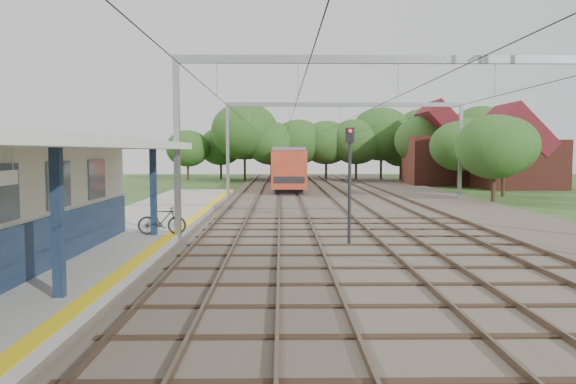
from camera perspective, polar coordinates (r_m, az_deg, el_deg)
name	(u,v)px	position (r m, az deg, el deg)	size (l,w,h in m)	color
ballast_bed	(361,204)	(36.44, 7.38, -1.26)	(18.00, 90.00, 0.10)	#473D33
platform	(103,244)	(21.16, -18.28, -5.01)	(5.00, 52.00, 0.35)	gray
yellow_stripe	(166,239)	(20.57, -12.28, -4.65)	(0.45, 52.00, 0.01)	yellow
rail_tracks	(322,203)	(36.16, 3.46, -1.08)	(11.80, 88.00, 0.15)	brown
catenary_system	(363,114)	(31.59, 7.58, 7.83)	(17.22, 88.00, 7.00)	gray
tree_band	(325,138)	(63.25, 3.79, 5.46)	(31.72, 30.88, 8.82)	#382619
house_near	(519,156)	(56.44, 22.39, 3.35)	(7.00, 6.12, 7.89)	brown
house_far	(446,154)	(60.40, 15.78, 3.78)	(8.00, 6.12, 8.66)	brown
bicycle	(162,220)	(21.54, -12.69, -2.82)	(0.51, 1.80, 1.08)	black
train	(287,164)	(60.21, -0.13, 2.82)	(2.81, 35.03, 3.70)	black
signal_post	(350,172)	(20.43, 6.28, 2.01)	(0.34, 0.31, 4.32)	black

